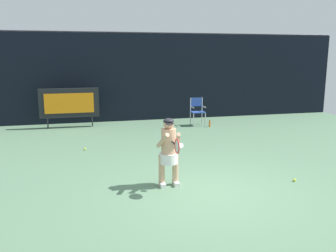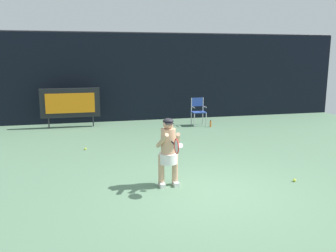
{
  "view_description": "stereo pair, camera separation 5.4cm",
  "coord_description": "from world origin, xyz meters",
  "px_view_note": "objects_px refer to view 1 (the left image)",
  "views": [
    {
      "loc": [
        -2.51,
        -6.53,
        2.76
      ],
      "look_at": [
        -0.43,
        1.8,
        1.05
      ],
      "focal_mm": 38.64,
      "sensor_mm": 36.0,
      "label": 1
    },
    {
      "loc": [
        -2.46,
        -6.54,
        2.76
      ],
      "look_at": [
        -0.43,
        1.8,
        1.05
      ],
      "focal_mm": 38.64,
      "sensor_mm": 36.0,
      "label": 2
    }
  ],
  "objects_px": {
    "umpire_chair": "(197,110)",
    "water_bottle": "(210,124)",
    "tennis_player": "(169,150)",
    "tennis_racket": "(177,146)",
    "scoreboard": "(69,103)",
    "tennis_ball_spare": "(294,180)",
    "tennis_ball_loose": "(85,149)"
  },
  "relations": [
    {
      "from": "scoreboard",
      "to": "tennis_ball_loose",
      "type": "distance_m",
      "value": 3.69
    },
    {
      "from": "scoreboard",
      "to": "umpire_chair",
      "type": "distance_m",
      "value": 4.93
    },
    {
      "from": "umpire_chair",
      "to": "tennis_ball_loose",
      "type": "xyz_separation_m",
      "value": [
        -4.41,
        -2.81,
        -0.58
      ]
    },
    {
      "from": "scoreboard",
      "to": "water_bottle",
      "type": "distance_m",
      "value": 5.41
    },
    {
      "from": "scoreboard",
      "to": "tennis_racket",
      "type": "distance_m",
      "value": 7.78
    },
    {
      "from": "umpire_chair",
      "to": "tennis_racket",
      "type": "relative_size",
      "value": 1.79
    },
    {
      "from": "tennis_player",
      "to": "tennis_ball_loose",
      "type": "distance_m",
      "value": 3.88
    },
    {
      "from": "umpire_chair",
      "to": "tennis_ball_loose",
      "type": "distance_m",
      "value": 5.26
    },
    {
      "from": "tennis_ball_loose",
      "to": "tennis_ball_spare",
      "type": "xyz_separation_m",
      "value": [
        4.43,
        -3.85,
        0.0
      ]
    },
    {
      "from": "tennis_racket",
      "to": "tennis_ball_spare",
      "type": "relative_size",
      "value": 8.85
    },
    {
      "from": "water_bottle",
      "to": "tennis_ball_loose",
      "type": "distance_m",
      "value": 5.32
    },
    {
      "from": "tennis_player",
      "to": "tennis_ball_loose",
      "type": "relative_size",
      "value": 21.47
    },
    {
      "from": "tennis_player",
      "to": "tennis_ball_spare",
      "type": "distance_m",
      "value": 2.89
    },
    {
      "from": "tennis_ball_loose",
      "to": "tennis_ball_spare",
      "type": "bearing_deg",
      "value": -41.02
    },
    {
      "from": "tennis_racket",
      "to": "tennis_ball_loose",
      "type": "bearing_deg",
      "value": 123.02
    },
    {
      "from": "tennis_ball_spare",
      "to": "tennis_ball_loose",
      "type": "bearing_deg",
      "value": 138.98
    },
    {
      "from": "tennis_player",
      "to": "tennis_racket",
      "type": "relative_size",
      "value": 2.42
    },
    {
      "from": "water_bottle",
      "to": "tennis_racket",
      "type": "relative_size",
      "value": 0.44
    },
    {
      "from": "umpire_chair",
      "to": "water_bottle",
      "type": "xyz_separation_m",
      "value": [
        0.36,
        -0.45,
        -0.5
      ]
    },
    {
      "from": "tennis_racket",
      "to": "scoreboard",
      "type": "bearing_deg",
      "value": 115.63
    },
    {
      "from": "tennis_ball_loose",
      "to": "tennis_ball_spare",
      "type": "height_order",
      "value": "same"
    },
    {
      "from": "scoreboard",
      "to": "tennis_ball_loose",
      "type": "relative_size",
      "value": 32.35
    },
    {
      "from": "tennis_player",
      "to": "tennis_ball_spare",
      "type": "bearing_deg",
      "value": -9.04
    },
    {
      "from": "umpire_chair",
      "to": "tennis_racket",
      "type": "bearing_deg",
      "value": -111.82
    },
    {
      "from": "tennis_player",
      "to": "tennis_racket",
      "type": "height_order",
      "value": "tennis_player"
    },
    {
      "from": "tennis_player",
      "to": "tennis_ball_spare",
      "type": "xyz_separation_m",
      "value": [
        2.75,
        -0.44,
        -0.76
      ]
    },
    {
      "from": "tennis_ball_loose",
      "to": "tennis_racket",
      "type": "bearing_deg",
      "value": -66.47
    },
    {
      "from": "tennis_player",
      "to": "tennis_ball_loose",
      "type": "bearing_deg",
      "value": 116.14
    },
    {
      "from": "scoreboard",
      "to": "tennis_player",
      "type": "relative_size",
      "value": 1.51
    },
    {
      "from": "scoreboard",
      "to": "tennis_player",
      "type": "xyz_separation_m",
      "value": [
        2.13,
        -6.96,
        -0.15
      ]
    },
    {
      "from": "water_bottle",
      "to": "tennis_racket",
      "type": "xyz_separation_m",
      "value": [
        -3.05,
        -6.28,
        0.87
      ]
    },
    {
      "from": "scoreboard",
      "to": "tennis_ball_spare",
      "type": "xyz_separation_m",
      "value": [
        4.88,
        -7.4,
        -0.91
      ]
    }
  ]
}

